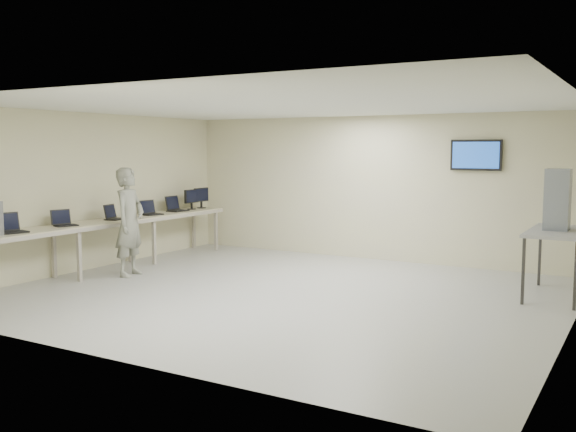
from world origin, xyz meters
The scene contains 12 objects.
room centered at (0.03, 0.06, 1.41)m, with size 8.01×7.01×2.81m.
workbench centered at (-3.59, 0.00, 0.83)m, with size 0.76×6.00×0.90m.
laptop_0 centered at (-3.61, -1.93, 0.98)m, with size 0.40×0.45×0.30m.
laptop_1 centered at (-3.61, -0.92, 0.97)m, with size 0.38×0.41×0.27m.
laptop_2 centered at (-3.61, 0.18, 0.97)m, with size 0.35×0.39×0.27m.
laptop_3 centered at (-3.59, 1.13, 0.97)m, with size 0.35×0.40×0.28m.
laptop_4 centered at (-3.64, 1.94, 0.98)m, with size 0.33×0.40×0.31m.
monitor_near centered at (-3.60, 2.42, 1.15)m, with size 0.19×0.42×0.42m.
monitor_far centered at (-3.60, 2.75, 1.16)m, with size 0.19×0.44×0.43m.
soldier centered at (-2.93, -0.11, 0.92)m, with size 0.67×0.44×1.85m, color gray.
side_table centered at (3.60, 1.80, 0.92)m, with size 0.77×1.65×0.99m.
storage_bins centered at (3.58, 1.80, 1.43)m, with size 0.34×0.37×0.89m.
Camera 1 is at (4.80, -8.15, 2.16)m, focal length 40.00 mm.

